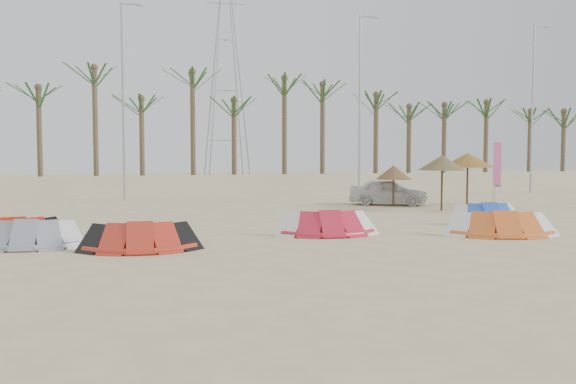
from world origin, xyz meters
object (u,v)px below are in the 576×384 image
object	(u,v)px
car	(389,192)
kite_red_right	(325,222)
kite_red_left	(15,230)
parasol_left	(394,172)
kite_grey	(29,233)
kite_blue	(484,213)
parasol_mid	(442,163)
parasol_right	(468,160)
kite_red_mid	(140,235)
kite_orange	(497,222)

from	to	relation	value
car	kite_red_right	bearing A→B (deg)	175.28
kite_red_left	parasol_left	world-z (taller)	parasol_left
kite_grey	kite_red_right	size ratio (longest dim) A/B	0.94
kite_blue	parasol_mid	xyz separation A→B (m)	(0.92, 5.23, 1.84)
kite_blue	parasol_mid	world-z (taller)	parasol_mid
parasol_left	car	distance (m)	1.45
parasol_right	kite_red_mid	bearing A→B (deg)	-147.79
kite_red_left	kite_blue	xyz separation A→B (m)	(16.76, 1.20, -0.00)
kite_red_right	car	bearing A→B (deg)	56.85
kite_blue	parasol_left	distance (m)	7.82
kite_red_mid	kite_orange	world-z (taller)	same
car	kite_red_left	bearing A→B (deg)	149.43
kite_grey	kite_red_right	xyz separation A→B (m)	(9.39, 0.58, 0.00)
parasol_mid	kite_grey	bearing A→B (deg)	-157.34
kite_grey	parasol_left	xyz separation A→B (m)	(15.79, 9.63, 1.31)
kite_red_mid	kite_orange	bearing A→B (deg)	1.58
car	parasol_mid	bearing A→B (deg)	-132.14
kite_red_left	kite_red_mid	bearing A→B (deg)	-28.94
kite_red_mid	parasol_left	size ratio (longest dim) A/B	1.61
kite_orange	parasol_mid	bearing A→B (deg)	74.99
kite_grey	parasol_right	distance (m)	21.57
kite_red_left	parasol_left	xyz separation A→B (m)	(16.30, 8.89, 1.31)
parasol_left	kite_blue	bearing A→B (deg)	-86.54
kite_red_right	car	world-z (taller)	car
kite_red_right	parasol_mid	size ratio (longest dim) A/B	1.31
kite_orange	kite_red_right	bearing A→B (deg)	164.38
kite_red_left	parasol_left	distance (m)	18.61
kite_red_left	kite_blue	size ratio (longest dim) A/B	1.12
kite_red_mid	kite_orange	size ratio (longest dim) A/B	0.87
parasol_mid	parasol_left	bearing A→B (deg)	119.26
kite_red_right	parasol_left	size ratio (longest dim) A/B	1.64
kite_grey	kite_red_left	xyz separation A→B (m)	(-0.51, 0.74, 0.00)
kite_red_mid	kite_blue	xyz separation A→B (m)	(13.06, 3.24, -0.00)
parasol_right	kite_red_right	bearing A→B (deg)	-140.36
kite_red_left	kite_red_right	distance (m)	9.90
kite_red_left	kite_red_right	xyz separation A→B (m)	(9.90, -0.16, 0.00)
car	kite_grey	bearing A→B (deg)	152.11
car	parasol_right	bearing A→B (deg)	-86.32
kite_red_mid	car	distance (m)	17.47
kite_red_left	kite_red_mid	distance (m)	4.23
kite_red_mid	car	xyz separation A→B (m)	(12.76, 11.93, 0.26)
kite_red_mid	parasol_left	world-z (taller)	parasol_left
parasol_left	car	bearing A→B (deg)	80.77
parasol_right	car	bearing A→B (deg)	155.25
kite_blue	parasol_mid	distance (m)	5.62
parasol_right	parasol_mid	bearing A→B (deg)	-142.42
kite_grey	parasol_mid	bearing A→B (deg)	22.66
parasol_mid	kite_blue	bearing A→B (deg)	-99.93
parasol_mid	parasol_right	distance (m)	2.97
kite_red_right	kite_orange	size ratio (longest dim) A/B	0.89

